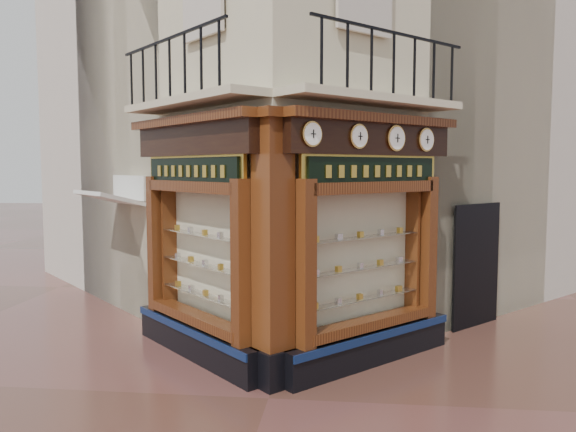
# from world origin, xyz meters

# --- Properties ---
(ground) EXTENTS (80.00, 80.00, 0.00)m
(ground) POSITION_xyz_m (0.00, 0.00, 0.00)
(ground) COLOR #513026
(ground) RESTS_ON ground
(main_building) EXTENTS (11.31, 11.31, 12.00)m
(main_building) POSITION_xyz_m (0.00, 6.16, 6.00)
(main_building) COLOR #C3B798
(main_building) RESTS_ON ground
(neighbour_left) EXTENTS (11.31, 11.31, 11.00)m
(neighbour_left) POSITION_xyz_m (-2.47, 8.63, 5.50)
(neighbour_left) COLOR #BFB3A7
(neighbour_left) RESTS_ON ground
(neighbour_right) EXTENTS (11.31, 11.31, 11.00)m
(neighbour_right) POSITION_xyz_m (2.47, 8.63, 5.50)
(neighbour_right) COLOR #BFB3A7
(neighbour_right) RESTS_ON ground
(shopfront_left) EXTENTS (2.86, 2.86, 3.98)m
(shopfront_left) POSITION_xyz_m (-1.41, 1.57, 1.98)
(shopfront_left) COLOR black
(shopfront_left) RESTS_ON ground
(shopfront_right) EXTENTS (2.86, 2.86, 3.98)m
(shopfront_right) POSITION_xyz_m (1.41, 1.57, 1.98)
(shopfront_right) COLOR black
(shopfront_right) RESTS_ON ground
(corner_pilaster) EXTENTS (0.85, 0.85, 3.98)m
(corner_pilaster) POSITION_xyz_m (0.00, 0.50, 1.95)
(corner_pilaster) COLOR black
(corner_pilaster) RESTS_ON ground
(balcony) EXTENTS (5.94, 2.97, 1.03)m
(balcony) POSITION_xyz_m (0.00, 1.49, 4.22)
(balcony) COLOR #C3B798
(balcony) RESTS_ON ground
(clock_a) EXTENTS (0.29, 0.29, 0.36)m
(clock_a) POSITION_xyz_m (0.55, 0.45, 3.62)
(clock_a) COLOR gold
(clock_a) RESTS_ON ground
(clock_b) EXTENTS (0.30, 0.30, 0.37)m
(clock_b) POSITION_xyz_m (1.21, 1.10, 3.62)
(clock_b) COLOR gold
(clock_b) RESTS_ON ground
(clock_c) EXTENTS (0.33, 0.33, 0.41)m
(clock_c) POSITION_xyz_m (1.80, 1.70, 3.62)
(clock_c) COLOR gold
(clock_c) RESTS_ON ground
(clock_d) EXTENTS (0.31, 0.31, 0.39)m
(clock_d) POSITION_xyz_m (2.34, 2.24, 3.62)
(clock_d) COLOR gold
(clock_d) RESTS_ON ground
(awning) EXTENTS (1.77, 1.77, 0.31)m
(awning) POSITION_xyz_m (-3.80, 3.60, 0.00)
(awning) COLOR silver
(awning) RESTS_ON ground
(signboard_left) EXTENTS (2.16, 2.16, 0.58)m
(signboard_left) POSITION_xyz_m (-1.46, 1.51, 3.10)
(signboard_left) COLOR gold
(signboard_left) RESTS_ON ground
(signboard_right) EXTENTS (2.16, 2.16, 0.58)m
(signboard_right) POSITION_xyz_m (1.46, 1.51, 3.10)
(signboard_right) COLOR gold
(signboard_right) RESTS_ON ground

